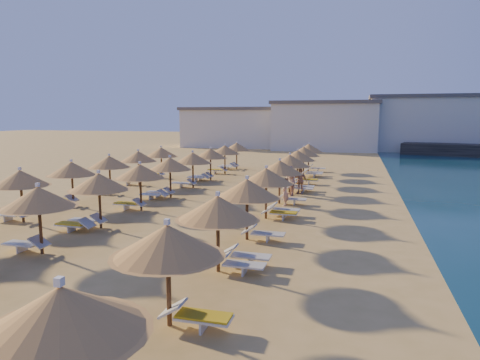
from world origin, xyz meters
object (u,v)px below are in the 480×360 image
(beachgoer_b, at_px, (290,181))
(beachgoer_c, at_px, (300,181))
(beachgoer_a, at_px, (285,192))
(parasol_row_east, at_px, (274,172))
(parasol_row_west, at_px, (156,168))

(beachgoer_b, bearing_deg, beachgoer_c, 121.31)
(beachgoer_a, height_order, beachgoer_b, beachgoer_b)
(parasol_row_east, height_order, beachgoer_b, parasol_row_east)
(beachgoer_b, bearing_deg, parasol_row_east, -25.07)
(beachgoer_a, relative_size, beachgoer_b, 0.83)
(parasol_row_east, distance_m, beachgoer_b, 4.83)
(beachgoer_b, height_order, beachgoer_c, beachgoer_b)
(parasol_row_west, height_order, beachgoer_c, parasol_row_west)
(parasol_row_west, relative_size, beachgoer_b, 19.41)
(beachgoer_c, bearing_deg, parasol_row_west, -125.32)
(parasol_row_west, bearing_deg, beachgoer_c, 35.28)
(parasol_row_east, distance_m, beachgoer_c, 5.63)
(beachgoer_a, bearing_deg, beachgoer_b, -176.78)
(parasol_row_east, height_order, parasol_row_west, same)
(parasol_row_east, height_order, beachgoer_a, parasol_row_east)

